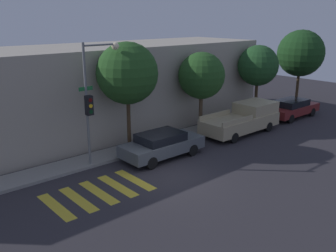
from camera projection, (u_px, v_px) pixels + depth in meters
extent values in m
plane|color=#2D2B30|center=(169.00, 178.00, 16.73)|extent=(60.00, 60.00, 0.00)
cube|color=gray|center=(119.00, 152.00, 19.61)|extent=(26.00, 1.60, 0.14)
cube|color=#A89E8E|center=(77.00, 93.00, 21.93)|extent=(26.00, 6.00, 5.26)
cube|color=gold|center=(56.00, 207.00, 14.17)|extent=(0.45, 2.60, 0.00)
cube|color=gold|center=(78.00, 199.00, 14.75)|extent=(0.45, 2.60, 0.00)
cube|color=gold|center=(98.00, 192.00, 15.33)|extent=(0.45, 2.60, 0.00)
cube|color=gold|center=(117.00, 186.00, 15.91)|extent=(0.45, 2.60, 0.00)
cube|color=gold|center=(135.00, 180.00, 16.49)|extent=(0.45, 2.60, 0.00)
cylinder|color=slate|center=(87.00, 107.00, 17.15)|extent=(0.12, 0.12, 5.84)
cube|color=black|center=(89.00, 105.00, 16.96)|extent=(0.30, 0.30, 0.90)
cylinder|color=#4C0C0C|center=(90.00, 100.00, 16.77)|extent=(0.18, 0.02, 0.18)
cylinder|color=yellow|center=(91.00, 106.00, 16.84)|extent=(0.18, 0.02, 0.18)
cylinder|color=#0C3819|center=(91.00, 112.00, 16.92)|extent=(0.18, 0.02, 0.18)
cube|color=#19662D|center=(86.00, 89.00, 16.90)|extent=(0.70, 0.02, 0.18)
cylinder|color=slate|center=(100.00, 45.00, 16.89)|extent=(1.67, 0.08, 0.08)
sphere|color=#F9E5B2|center=(115.00, 46.00, 17.44)|extent=(0.36, 0.36, 0.36)
cube|color=#4C5156|center=(162.00, 146.00, 18.95)|extent=(4.36, 1.79, 0.60)
cube|color=black|center=(161.00, 137.00, 18.74)|extent=(2.27, 1.58, 0.42)
cylinder|color=black|center=(172.00, 142.00, 20.47)|extent=(0.60, 0.22, 0.60)
cylinder|color=black|center=(192.00, 150.00, 19.31)|extent=(0.60, 0.22, 0.60)
cylinder|color=black|center=(131.00, 154.00, 18.77)|extent=(0.60, 0.22, 0.60)
cylinder|color=black|center=(151.00, 163.00, 17.60)|extent=(0.60, 0.22, 0.60)
cube|color=tan|center=(240.00, 123.00, 22.85)|extent=(5.39, 2.00, 0.78)
cube|color=tan|center=(256.00, 107.00, 23.58)|extent=(2.42, 1.84, 0.68)
cube|color=tan|center=(215.00, 115.00, 22.49)|extent=(2.69, 0.08, 0.28)
cube|color=tan|center=(238.00, 121.00, 21.21)|extent=(2.69, 0.08, 0.28)
cylinder|color=black|center=(245.00, 121.00, 24.67)|extent=(0.60, 0.22, 0.60)
cylinder|color=black|center=(268.00, 127.00, 23.35)|extent=(0.60, 0.22, 0.60)
cylinder|color=black|center=(210.00, 131.00, 22.57)|extent=(0.60, 0.22, 0.60)
cylinder|color=black|center=(234.00, 138.00, 21.25)|extent=(0.60, 0.22, 0.60)
cube|color=maroon|center=(292.00, 109.00, 26.54)|extent=(4.56, 1.75, 0.56)
cube|color=black|center=(292.00, 103.00, 26.33)|extent=(2.37, 1.54, 0.44)
cylinder|color=black|center=(292.00, 108.00, 28.08)|extent=(0.60, 0.22, 0.60)
cylinder|color=black|center=(312.00, 112.00, 26.94)|extent=(0.60, 0.22, 0.60)
cylinder|color=black|center=(271.00, 114.00, 26.30)|extent=(0.60, 0.22, 0.60)
cylinder|color=black|center=(290.00, 119.00, 25.16)|extent=(0.60, 0.22, 0.60)
cylinder|color=#42301E|center=(129.00, 124.00, 19.72)|extent=(0.20, 0.20, 2.97)
sphere|color=#234C1E|center=(127.00, 73.00, 18.97)|extent=(3.17, 3.17, 3.17)
cylinder|color=brown|center=(201.00, 112.00, 23.22)|extent=(0.24, 0.24, 2.43)
sphere|color=#234C1E|center=(202.00, 76.00, 22.57)|extent=(2.84, 2.84, 2.84)
cylinder|color=#42301E|center=(256.00, 98.00, 26.76)|extent=(0.21, 0.21, 2.57)
sphere|color=#1E4721|center=(258.00, 66.00, 26.09)|extent=(2.83, 2.83, 2.83)
cylinder|color=#4C3823|center=(297.00, 88.00, 30.20)|extent=(0.22, 0.22, 2.77)
sphere|color=#193D19|center=(301.00, 53.00, 29.42)|extent=(3.64, 3.64, 3.64)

